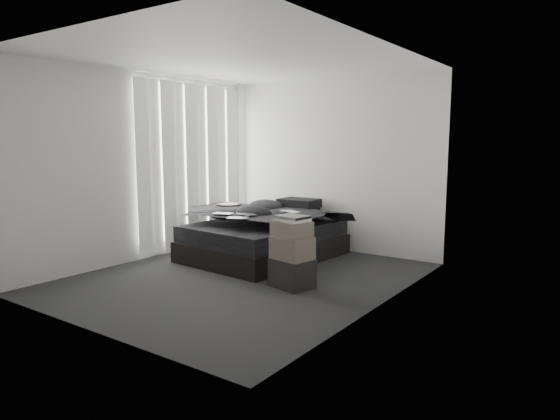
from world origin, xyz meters
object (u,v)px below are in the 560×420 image
Objects in this scene: bed at (264,248)px; laptop at (287,207)px; box_lower at (292,273)px; side_stand at (229,226)px.

bed is 6.24× the size of laptop.
laptop is at bearing 127.05° from box_lower.
side_stand is at bearing 148.51° from box_lower.
side_stand is at bearing -168.07° from laptop.
side_stand is 1.49× the size of box_lower.
bed is 0.73m from laptop.
laptop is at bearing 7.50° from bed.
bed is 4.62× the size of box_lower.
box_lower is at bearing -36.02° from bed.
bed is 3.09× the size of side_stand.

